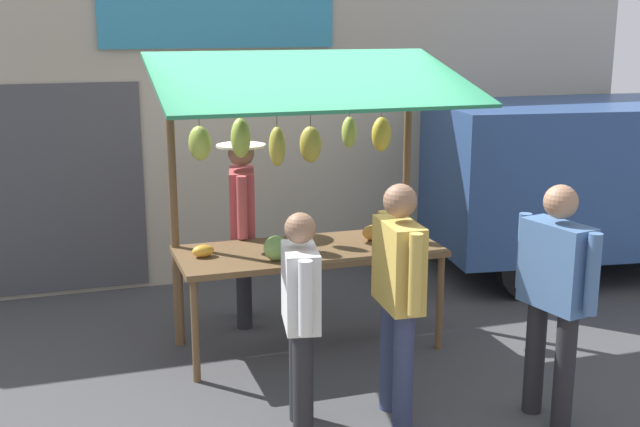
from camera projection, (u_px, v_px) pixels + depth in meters
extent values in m
plane|color=#424244|center=(309.00, 346.00, 6.99)|extent=(40.00, 40.00, 0.00)
cube|color=#B2A893|center=(247.00, 121.00, 8.63)|extent=(9.00, 0.25, 3.40)
cube|color=teal|center=(219.00, 20.00, 8.16)|extent=(2.40, 0.06, 0.56)
cube|color=#47474C|center=(46.00, 191.00, 8.01)|extent=(1.90, 0.04, 2.10)
cube|color=brown|center=(309.00, 251.00, 6.79)|extent=(2.20, 0.90, 0.05)
cylinder|color=brown|center=(195.00, 331.00, 6.22)|extent=(0.06, 0.06, 0.83)
cylinder|color=brown|center=(440.00, 303.00, 6.85)|extent=(0.06, 0.06, 0.83)
cylinder|color=brown|center=(180.00, 299.00, 6.94)|extent=(0.06, 0.06, 0.83)
cylinder|color=brown|center=(403.00, 276.00, 7.57)|extent=(0.06, 0.06, 0.83)
cylinder|color=brown|center=(174.00, 213.00, 6.77)|extent=(0.07, 0.07, 2.35)
cylinder|color=brown|center=(406.00, 196.00, 7.41)|extent=(0.07, 0.07, 2.35)
cylinder|color=brown|center=(294.00, 92.00, 6.86)|extent=(2.12, 0.06, 0.06)
cube|color=#23724C|center=(314.00, 79.00, 6.32)|extent=(2.50, 1.46, 0.39)
cylinder|color=brown|center=(382.00, 104.00, 7.09)|extent=(0.01, 0.01, 0.23)
ellipsoid|color=yellow|center=(381.00, 134.00, 7.16)|extent=(0.26, 0.26, 0.31)
cylinder|color=brown|center=(349.00, 104.00, 7.01)|extent=(0.01, 0.01, 0.22)
ellipsoid|color=#B2CC4C|center=(349.00, 132.00, 7.07)|extent=(0.15, 0.18, 0.28)
cylinder|color=brown|center=(310.00, 109.00, 6.95)|extent=(0.01, 0.01, 0.30)
ellipsoid|color=gold|center=(310.00, 145.00, 7.02)|extent=(0.25, 0.25, 0.32)
cylinder|color=brown|center=(277.00, 110.00, 6.83)|extent=(0.01, 0.01, 0.28)
ellipsoid|color=gold|center=(277.00, 147.00, 6.91)|extent=(0.17, 0.19, 0.34)
cylinder|color=brown|center=(240.00, 106.00, 6.70)|extent=(0.01, 0.01, 0.20)
ellipsoid|color=#B2CC4C|center=(241.00, 138.00, 6.76)|extent=(0.21, 0.24, 0.34)
cylinder|color=brown|center=(199.00, 110.00, 6.66)|extent=(0.01, 0.01, 0.26)
ellipsoid|color=#B2CC4C|center=(200.00, 143.00, 6.72)|extent=(0.25, 0.26, 0.29)
ellipsoid|color=orange|center=(374.00, 233.00, 7.02)|extent=(0.23, 0.16, 0.14)
sphere|color=#729E4C|center=(276.00, 248.00, 6.43)|extent=(0.20, 0.20, 0.20)
ellipsoid|color=gold|center=(203.00, 251.00, 6.53)|extent=(0.20, 0.15, 0.10)
cylinder|color=#232328|center=(244.00, 274.00, 7.60)|extent=(0.14, 0.14, 0.85)
cylinder|color=#232328|center=(244.00, 283.00, 7.33)|extent=(0.14, 0.14, 0.85)
cube|color=#BF4C51|center=(242.00, 202.00, 7.30)|extent=(0.33, 0.55, 0.60)
cylinder|color=#BF4C51|center=(242.00, 192.00, 7.60)|extent=(0.09, 0.09, 0.55)
cylinder|color=#BF4C51|center=(242.00, 207.00, 6.99)|extent=(0.09, 0.09, 0.55)
sphere|color=#8C664C|center=(241.00, 153.00, 7.19)|extent=(0.23, 0.23, 0.23)
cylinder|color=beige|center=(241.00, 146.00, 7.18)|extent=(0.44, 0.44, 0.02)
cylinder|color=#232328|center=(303.00, 385.00, 5.39)|extent=(0.14, 0.14, 0.76)
cylinder|color=#232328|center=(299.00, 369.00, 5.63)|extent=(0.14, 0.14, 0.76)
cube|color=silver|center=(300.00, 287.00, 5.36)|extent=(0.30, 0.49, 0.54)
cylinder|color=silver|center=(305.00, 298.00, 5.07)|extent=(0.09, 0.09, 0.49)
cylinder|color=silver|center=(296.00, 271.00, 5.63)|extent=(0.09, 0.09, 0.49)
sphere|color=#8C664C|center=(300.00, 228.00, 5.26)|extent=(0.21, 0.21, 0.21)
cylinder|color=navy|center=(403.00, 370.00, 5.52)|extent=(0.14, 0.14, 0.84)
cylinder|color=navy|center=(390.00, 354.00, 5.78)|extent=(0.14, 0.14, 0.84)
cube|color=gold|center=(399.00, 264.00, 5.48)|extent=(0.25, 0.52, 0.59)
cylinder|color=gold|center=(415.00, 275.00, 5.18)|extent=(0.09, 0.09, 0.55)
cylinder|color=gold|center=(384.00, 249.00, 5.77)|extent=(0.09, 0.09, 0.55)
sphere|color=#8C664C|center=(400.00, 201.00, 5.38)|extent=(0.23, 0.23, 0.23)
cylinder|color=#232328|center=(564.00, 371.00, 5.51)|extent=(0.14, 0.14, 0.84)
cylinder|color=#232328|center=(535.00, 357.00, 5.74)|extent=(0.14, 0.14, 0.84)
cube|color=#476B9E|center=(556.00, 265.00, 5.46)|extent=(0.32, 0.54, 0.59)
cylinder|color=#476B9E|center=(593.00, 274.00, 5.19)|extent=(0.09, 0.09, 0.55)
cylinder|color=#476B9E|center=(524.00, 251.00, 5.72)|extent=(0.09, 0.09, 0.55)
sphere|color=#A87A5B|center=(561.00, 202.00, 5.35)|extent=(0.23, 0.23, 0.23)
cube|color=#2D4C84|center=(626.00, 171.00, 9.02)|extent=(4.60, 2.40, 1.55)
cube|color=black|center=(517.00, 150.00, 8.71)|extent=(1.63, 1.98, 0.68)
cylinder|color=black|center=(529.00, 267.00, 8.13)|extent=(0.68, 0.26, 0.66)
cylinder|color=black|center=(469.00, 226.00, 9.72)|extent=(0.68, 0.26, 0.66)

